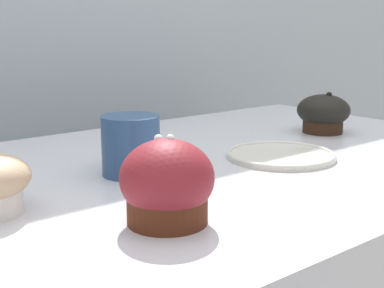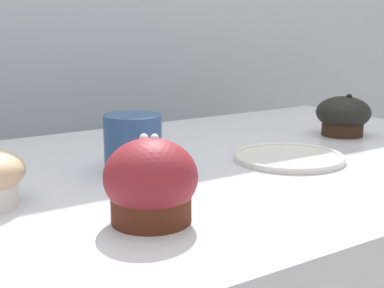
{
  "view_description": "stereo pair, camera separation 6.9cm",
  "coord_description": "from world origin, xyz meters",
  "views": [
    {
      "loc": [
        -0.51,
        -0.58,
        1.1
      ],
      "look_at": [
        -0.08,
        -0.05,
        0.95
      ],
      "focal_mm": 50.0,
      "sensor_mm": 36.0,
      "label": 1
    },
    {
      "loc": [
        -0.45,
        -0.62,
        1.1
      ],
      "look_at": [
        -0.08,
        -0.05,
        0.95
      ],
      "focal_mm": 50.0,
      "sensor_mm": 36.0,
      "label": 2
    }
  ],
  "objects": [
    {
      "name": "coffee_cup",
      "position": [
        -0.13,
        0.01,
        0.95
      ],
      "size": [
        0.08,
        0.12,
        0.08
      ],
      "color": "navy",
      "rests_on": "display_counter"
    },
    {
      "name": "muffin_back_right",
      "position": [
        -0.2,
        -0.16,
        0.94
      ],
      "size": [
        0.1,
        0.1,
        0.09
      ],
      "color": "#4E2212",
      "rests_on": "display_counter"
    },
    {
      "name": "muffin_back_left",
      "position": [
        0.29,
        0.03,
        0.94
      ],
      "size": [
        0.1,
        0.1,
        0.08
      ],
      "color": "#321D12",
      "rests_on": "display_counter"
    },
    {
      "name": "wall_back",
      "position": [
        0.0,
        0.6,
        0.9
      ],
      "size": [
        3.2,
        0.1,
        1.8
      ],
      "primitive_type": "cube",
      "color": "#A8B2B7",
      "rests_on": "ground"
    },
    {
      "name": "serving_plate",
      "position": [
        0.09,
        -0.06,
        0.91
      ],
      "size": [
        0.16,
        0.16,
        0.01
      ],
      "color": "beige",
      "rests_on": "display_counter"
    }
  ]
}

